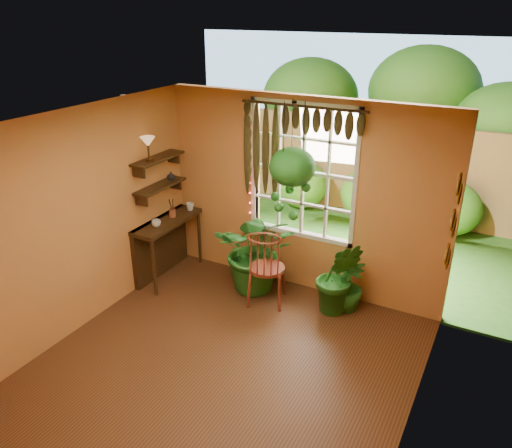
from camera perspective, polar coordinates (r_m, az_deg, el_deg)
The scene contains 23 objects.
floor at distance 5.72m, azimuth -4.73°, elevation -17.00°, with size 4.50×4.50×0.00m, color #573218.
ceiling at distance 4.46m, azimuth -5.90°, elevation 10.30°, with size 4.50×4.50×0.00m, color white.
wall_back at distance 6.76m, azimuth 5.20°, elevation 3.05°, with size 4.00×4.00×0.00m, color #C07B41.
wall_left at distance 6.19m, azimuth -20.96°, elevation -0.53°, with size 4.50×4.50×0.00m, color #C07B41.
wall_right at distance 4.33m, azimuth 17.96°, elevation -10.89°, with size 4.50×4.50×0.00m, color #C07B41.
window at distance 6.68m, azimuth 5.42°, elevation 5.95°, with size 1.52×0.10×1.86m.
valance_vine at distance 6.45m, azimuth 4.49°, elevation 10.66°, with size 1.70×0.12×1.10m.
string_lights at distance 6.90m, azimuth -0.71°, elevation 7.08°, with size 0.03×0.03×1.54m, color #FF2633, non-canonical shape.
wall_plates at distance 5.83m, azimuth 21.55°, elevation 0.03°, with size 0.04×0.32×1.10m, color #FFEBD0, non-canonical shape.
counter_ledge at distance 7.48m, azimuth -10.61°, elevation -1.82°, with size 0.40×1.20×0.90m.
shelf_lower at distance 7.14m, azimuth -10.90°, elevation 4.27°, with size 0.25×0.90×0.04m, color #34220E.
shelf_upper at distance 7.02m, azimuth -11.15°, elevation 7.35°, with size 0.25×0.90×0.04m, color #34220E.
backyard at distance 10.97m, azimuth 16.17°, elevation 9.94°, with size 14.00×10.00×12.00m.
windsor_chair at distance 6.72m, azimuth 1.19°, elevation -6.21°, with size 0.61×0.63×1.30m.
potted_plant_left at distance 6.93m, azimuth 0.13°, elevation -3.00°, with size 1.10×0.95×1.22m, color #16541A.
potted_plant_mid at distance 6.53m, azimuth 9.40°, elevation -6.00°, with size 0.57×0.46×1.04m, color #16541A.
potted_plant_right at distance 6.71m, azimuth 10.44°, elevation -6.82°, with size 0.40×0.40×0.72m, color #16541A.
hanging_basket at distance 6.27m, azimuth 4.15°, elevation 6.05°, with size 0.58×0.58×1.47m.
cup_a at distance 7.06m, azimuth -11.33°, elevation 0.07°, with size 0.12×0.12×0.10m, color silver.
cup_b at distance 7.55m, azimuth -7.56°, elevation 1.98°, with size 0.12×0.12×0.11m, color beige.
brush_jar at distance 7.32m, azimuth -9.57°, elevation 1.82°, with size 0.09×0.09×0.34m.
shelf_vase at distance 7.30m, azimuth -9.68°, elevation 5.45°, with size 0.12×0.12×0.12m, color #B2AD99.
tiffany_lamp at distance 6.80m, azimuth -12.26°, elevation 9.00°, with size 0.20×0.20×0.33m.
Camera 1 is at (2.44, -3.59, 3.73)m, focal length 35.00 mm.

